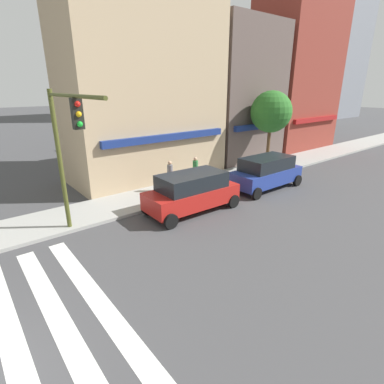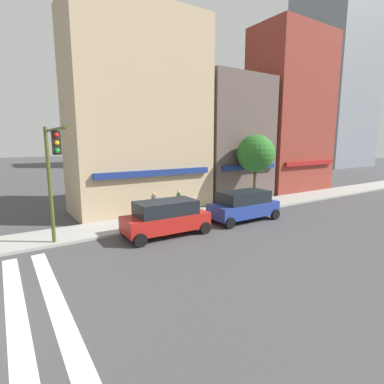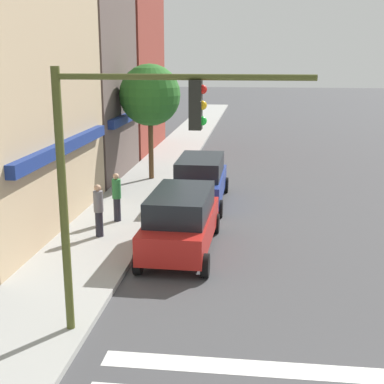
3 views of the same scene
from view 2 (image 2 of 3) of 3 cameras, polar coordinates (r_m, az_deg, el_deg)
storefront_row at (r=27.08m, az=6.49°, el=13.67°), size 25.73×5.30×15.89m
tower_distant at (r=72.64m, az=25.79°, el=25.26°), size 14.28×12.55×51.39m
traffic_signal at (r=14.73m, az=-25.07°, el=4.41°), size 0.32×5.13×5.80m
suv_red at (r=16.47m, az=-4.98°, el=-4.78°), size 4.74×2.12×1.94m
suv_blue at (r=19.73m, az=9.83°, el=-2.46°), size 4.71×2.12×1.94m
pedestrian_green_top at (r=19.88m, az=-2.51°, el=-2.11°), size 0.32×0.32×1.77m
pedestrian_grey_coat at (r=19.21m, az=-7.23°, el=-2.60°), size 0.32×0.32×1.77m
street_tree at (r=23.91m, az=12.04°, el=7.16°), size 2.91×2.91×5.49m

